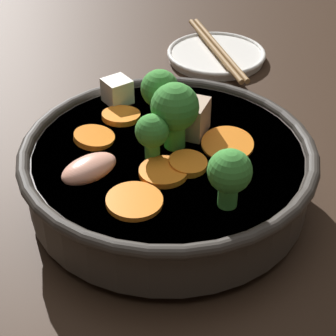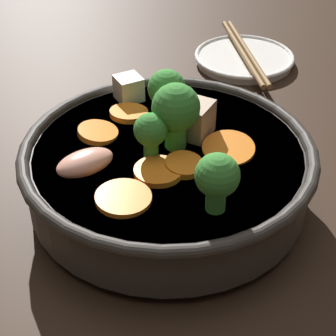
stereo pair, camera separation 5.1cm
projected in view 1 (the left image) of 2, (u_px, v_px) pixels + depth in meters
ground_plane at (168, 201)px, 0.54m from camera, size 3.00×3.00×0.00m
stirfry_bowl at (168, 165)px, 0.51m from camera, size 0.27×0.27×0.12m
side_saucer at (216, 55)px, 0.78m from camera, size 0.14×0.14×0.01m
chopsticks_pair at (216, 48)px, 0.77m from camera, size 0.09×0.19×0.01m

